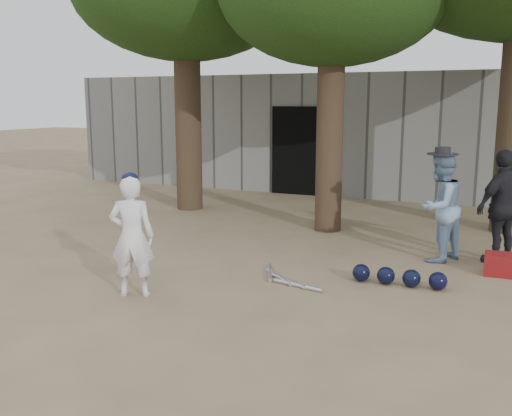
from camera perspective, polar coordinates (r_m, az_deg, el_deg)
The scene contains 8 objects.
ground at distance 7.09m, azimuth -7.85°, elevation -8.56°, with size 70.00×70.00×0.00m, color #937C5E.
boy_player at distance 6.96m, azimuth -12.29°, elevation -2.80°, with size 0.53×0.35×1.47m, color white.
spectator_blue at distance 8.72m, azimuth 17.87°, elevation 0.09°, with size 0.78×0.61×1.61m, color #7C9BBF.
spectator_dark at distance 8.89m, azimuth 23.48°, elevation 0.07°, with size 0.97×0.40×1.66m, color black.
red_bag at distance 8.41m, azimuth 23.28°, elevation -5.21°, with size 0.42×0.32×0.30m, color maroon.
back_building at distance 16.41m, azimuth 11.67°, elevation 7.52°, with size 16.00×5.24×3.00m.
helmet_row at distance 7.54m, azimuth 14.07°, elevation -6.69°, with size 1.19×0.27×0.23m.
bat_pile at distance 7.54m, azimuth 2.76°, elevation -7.07°, with size 1.07×0.81×0.06m.
Camera 1 is at (3.60, -5.65, 2.31)m, focal length 40.00 mm.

